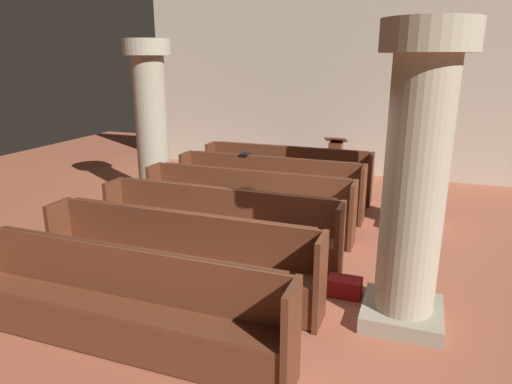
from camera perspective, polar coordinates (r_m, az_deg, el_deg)
The scene contains 14 objects.
ground_plane at distance 6.13m, azimuth -0.51°, elevation -10.33°, with size 19.20×19.20×0.00m, color #AD5B42.
back_wall at distance 11.38m, azimuth 10.62°, elevation 13.56°, with size 10.00×0.16×4.50m, color beige.
pew_row_0 at distance 9.40m, azimuth 3.83°, elevation 2.70°, with size 3.45×0.46×1.01m.
pew_row_1 at distance 8.37m, azimuth 1.67°, elevation 1.01°, with size 3.45×0.46×1.01m.
pew_row_2 at distance 7.36m, azimuth -1.09°, elevation -1.15°, with size 3.45×0.47×1.01m.
pew_row_3 at distance 6.39m, azimuth -4.71°, elevation -3.96°, with size 3.45×0.46×1.01m.
pew_row_4 at distance 5.48m, azimuth -9.62°, elevation -7.72°, with size 3.45×0.46×1.01m.
pew_row_5 at distance 4.65m, azimuth -16.52°, elevation -12.80°, with size 3.45×0.47×1.01m.
pillar_aisle_side at distance 7.94m, azimuth 19.92°, elevation 7.19°, with size 0.90×0.90×3.10m.
pillar_far_side at distance 9.29m, azimuth -12.96°, elevation 8.95°, with size 0.90×0.90×3.10m.
pillar_aisle_rear at distance 4.80m, azimuth 19.28°, elevation 1.78°, with size 0.90×0.90×3.10m.
lectern at distance 10.48m, azimuth 9.81°, elevation 3.44°, with size 0.48×0.45×1.08m.
hymn_book at distance 8.60m, azimuth -1.36°, elevation 4.78°, with size 0.17×0.19×0.03m, color black.
kneeler_box_red at distance 5.71m, azimuth 10.97°, elevation -11.54°, with size 0.40×0.25×0.22m, color maroon.
Camera 1 is at (1.93, -5.12, 2.75)m, focal length 32.07 mm.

